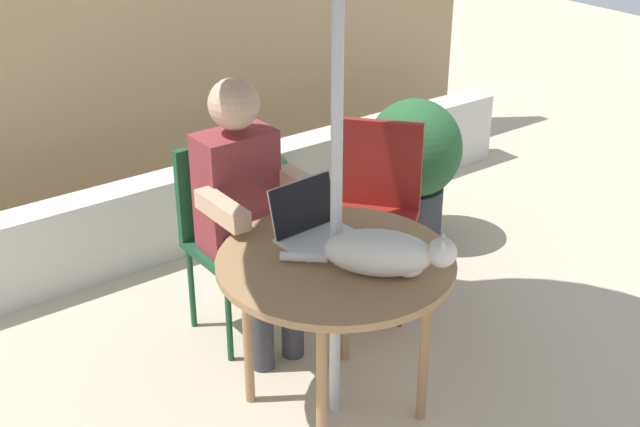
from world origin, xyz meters
TOP-DOWN VIEW (x-y plane):
  - ground_plane at (0.00, 0.00)m, footprint 14.00×14.00m
  - fence_back at (0.00, 2.26)m, footprint 5.55×0.08m
  - planter_wall_low at (0.00, 1.61)m, footprint 4.99×0.20m
  - patio_table at (0.00, 0.00)m, footprint 0.91×0.91m
  - chair_occupied at (0.00, 0.80)m, footprint 0.40×0.40m
  - chair_empty at (0.70, 0.60)m, footprint 0.56×0.56m
  - person_seated at (0.00, 0.64)m, footprint 0.48×0.48m
  - laptop at (0.03, 0.20)m, footprint 0.32×0.27m
  - cat at (0.08, -0.20)m, footprint 0.47×0.51m
  - potted_plant_near_fence at (0.63, 1.47)m, footprint 0.27×0.27m
  - potted_plant_by_chair at (1.27, 0.96)m, footprint 0.53×0.53m

SIDE VIEW (x-z plane):
  - ground_plane at x=0.00m, z-range 0.00..0.00m
  - planter_wall_low at x=0.00m, z-range 0.00..0.46m
  - potted_plant_near_fence at x=0.63m, z-range 0.02..0.54m
  - potted_plant_by_chair at x=1.27m, z-range 0.06..0.88m
  - chair_occupied at x=0.00m, z-range 0.08..0.98m
  - chair_empty at x=0.70m, z-range 0.08..0.98m
  - patio_table at x=0.00m, z-range 0.29..1.00m
  - person_seated at x=0.00m, z-range 0.08..1.32m
  - laptop at x=0.03m, z-range 0.67..0.88m
  - cat at x=0.08m, z-range 0.71..0.88m
  - fence_back at x=0.00m, z-range 0.00..1.69m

